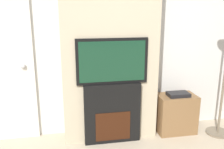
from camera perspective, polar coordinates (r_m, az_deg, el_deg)
wall_back at (r=3.35m, az=-1.19°, el=8.95°), size 6.00×0.06×2.70m
chimney_breast at (r=3.16m, az=-0.58°, el=8.59°), size 1.22×0.34×2.70m
fireplace at (r=3.25m, az=0.00°, el=-8.77°), size 0.72×0.15×0.79m
television at (r=3.04m, az=0.01°, el=3.07°), size 0.88×0.07×0.56m
media_stand at (r=3.65m, az=14.39°, el=-8.50°), size 0.53×0.34×0.59m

